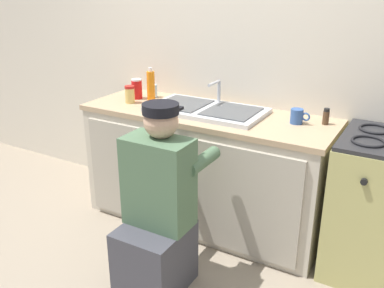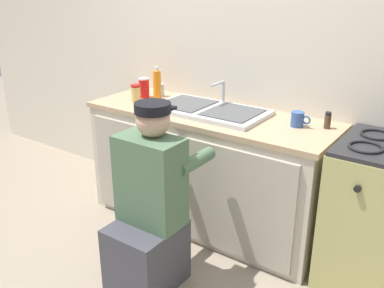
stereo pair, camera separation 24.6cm
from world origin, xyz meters
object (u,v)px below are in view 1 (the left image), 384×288
sink_double_basin (207,109)px  stove_range (384,208)px  plumber_person (158,215)px  spice_bottle_pepper (326,117)px  soda_cup_red (137,89)px  soap_bottle_orange (151,86)px  condiment_jar (130,94)px  water_glass (153,91)px  coffee_mug (297,116)px

sink_double_basin → stove_range: bearing=-0.1°
plumber_person → spice_bottle_pepper: plumber_person is taller
soda_cup_red → soap_bottle_orange: size_ratio=0.61×
plumber_person → condiment_jar: bearing=135.4°
soda_cup_red → spice_bottle_pepper: size_ratio=1.45×
plumber_person → water_glass: bearing=125.2°
plumber_person → soda_cup_red: (-0.73, 0.81, 0.47)m
sink_double_basin → plumber_person: (0.10, -0.77, -0.42)m
stove_range → condiment_jar: size_ratio=6.96×
soap_bottle_orange → spice_bottle_pepper: soap_bottle_orange is taller
soda_cup_red → water_glass: (0.09, 0.09, -0.03)m
plumber_person → sink_double_basin: bearing=97.2°
sink_double_basin → water_glass: size_ratio=8.00×
plumber_person → coffee_mug: 1.08m
stove_range → spice_bottle_pepper: spice_bottle_pepper is taller
stove_range → water_glass: bearing=175.3°
spice_bottle_pepper → water_glass: 1.32m
soda_cup_red → condiment_jar: 0.13m
plumber_person → soap_bottle_orange: size_ratio=4.42×
sink_double_basin → spice_bottle_pepper: size_ratio=7.62×
coffee_mug → water_glass: water_glass is taller
sink_double_basin → soap_bottle_orange: soap_bottle_orange is taller
water_glass → soda_cup_red: bearing=-132.8°
stove_range → soda_cup_red: (-1.84, 0.05, 0.49)m
stove_range → water_glass: water_glass is taller
soap_bottle_orange → stove_range: bearing=-2.0°
condiment_jar → water_glass: (0.06, 0.22, -0.01)m
stove_range → spice_bottle_pepper: bearing=162.4°
soda_cup_red → water_glass: size_ratio=1.52×
sink_double_basin → coffee_mug: sink_double_basin is taller
spice_bottle_pepper → coffee_mug: spice_bottle_pepper is taller
coffee_mug → plumber_person: bearing=-122.2°
sink_double_basin → plumber_person: 0.88m
stove_range → spice_bottle_pepper: (-0.43, 0.14, 0.47)m
plumber_person → spice_bottle_pepper: (0.68, 0.90, 0.45)m
sink_double_basin → water_glass: 0.56m
condiment_jar → coffee_mug: (1.22, 0.14, -0.02)m
condiment_jar → soap_bottle_orange: soap_bottle_orange is taller
sink_double_basin → soap_bottle_orange: size_ratio=3.20×
sink_double_basin → condiment_jar: 0.61m
stove_range → water_glass: (-1.75, 0.14, 0.47)m
water_glass → plumber_person: bearing=-54.8°
sink_double_basin → soap_bottle_orange: 0.52m
condiment_jar → spice_bottle_pepper: (1.38, 0.21, -0.01)m
spice_bottle_pepper → coffee_mug: 0.18m
sink_double_basin → condiment_jar: bearing=-172.6°
spice_bottle_pepper → water_glass: (-1.32, 0.01, -0.00)m
sink_double_basin → water_glass: sink_double_basin is taller
soap_bottle_orange → water_glass: 0.11m
condiment_jar → stove_range: bearing=2.4°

